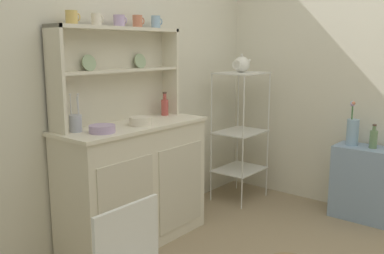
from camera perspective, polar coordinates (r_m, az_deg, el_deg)
name	(u,v)px	position (r m, az deg, el deg)	size (l,w,h in m)	color
wall_back	(113,70)	(3.16, -10.65, 7.64)	(3.84, 0.05, 2.50)	silver
hutch_cabinet	(135,182)	(3.09, -7.75, -7.44)	(1.14, 0.45, 0.88)	silver
hutch_shelf_unit	(116,67)	(3.06, -10.27, 8.01)	(1.06, 0.18, 0.67)	beige
bakers_rack	(240,124)	(3.90, 6.56, 0.42)	(0.46, 0.36, 1.19)	silver
side_shelf_blue	(364,183)	(3.79, 22.21, -7.04)	(0.28, 0.48, 0.61)	#849EBC
cup_gold_0	(72,17)	(2.80, -15.96, 14.07)	(0.09, 0.07, 0.09)	#DBB760
cup_cream_1	(97,19)	(2.91, -12.80, 14.02)	(0.08, 0.07, 0.08)	silver
cup_lilac_2	(119,21)	(3.04, -9.80, 13.98)	(0.09, 0.08, 0.08)	#B79ECC
cup_terracotta_3	(138,21)	(3.15, -7.37, 13.99)	(0.08, 0.07, 0.09)	#C67556
cup_sky_4	(156,22)	(3.29, -4.90, 13.96)	(0.08, 0.07, 0.09)	#8EB2D1
bowl_mixing_large	(102,129)	(2.71, -12.06, -0.25)	(0.16, 0.16, 0.05)	#B79ECC
bowl_floral_medium	(140,121)	(2.92, -7.00, 0.80)	(0.15, 0.15, 0.06)	silver
jam_bottle	(165,106)	(3.32, -3.70, 2.80)	(0.06, 0.06, 0.18)	#B74C47
utensil_jar	(76,123)	(2.77, -15.48, 0.59)	(0.08, 0.08, 0.25)	#B2B7C6
porcelain_teapot	(242,64)	(3.84, 6.72, 8.43)	(0.23, 0.14, 0.17)	white
flower_vase	(353,131)	(3.72, 20.90, -0.46)	(0.10, 0.10, 0.37)	#8EB2D1
oil_bottle	(373,139)	(3.69, 23.34, -1.44)	(0.06, 0.06, 0.20)	#6B8C60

